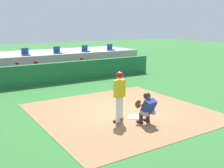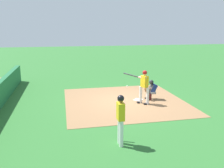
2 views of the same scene
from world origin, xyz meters
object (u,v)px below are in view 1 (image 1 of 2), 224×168
dugout_player_2 (37,71)px  stadium_seat_3 (57,52)px  dugout_player_1 (18,73)px  stadium_seat_5 (110,49)px  dugout_player_3 (83,67)px  stadium_seat_4 (85,50)px  home_plate (134,117)px  stadium_seat_2 (26,53)px  batter_at_plate (120,93)px  catcher_crouched (146,107)px

dugout_player_2 → stadium_seat_3: 3.05m
dugout_player_1 → stadium_seat_5: stadium_seat_5 is taller
dugout_player_3 → stadium_seat_4: size_ratio=2.71×
home_plate → stadium_seat_2: stadium_seat_2 is taller
home_plate → stadium_seat_5: size_ratio=0.92×
home_plate → dugout_player_2: dugout_player_2 is taller
dugout_player_2 → batter_at_plate: bearing=-87.6°
home_plate → dugout_player_3: 8.41m
dugout_player_1 → stadium_seat_4: (5.36, 2.03, 0.86)m
batter_at_plate → dugout_player_3: bearing=72.0°
catcher_crouched → stadium_seat_4: stadium_seat_4 is taller
home_plate → stadium_seat_2: (-1.08, 10.18, 1.51)m
dugout_player_2 → stadium_seat_5: bearing=17.5°
dugout_player_3 → dugout_player_1: bearing=180.0°
dugout_player_1 → stadium_seat_5: (7.52, 2.03, 0.86)m
dugout_player_1 → dugout_player_2: size_ratio=1.00×
home_plate → stadium_seat_5: stadium_seat_5 is taller
stadium_seat_2 → stadium_seat_3: (2.17, 0.00, 0.00)m
batter_at_plate → stadium_seat_4: stadium_seat_4 is taller
batter_at_plate → stadium_seat_2: (-0.40, 10.23, 0.50)m
home_plate → stadium_seat_2: size_ratio=0.92×
dugout_player_2 → dugout_player_3: 3.00m
catcher_crouched → stadium_seat_4: size_ratio=3.65×
stadium_seat_2 → stadium_seat_5: bearing=0.0°
batter_at_plate → dugout_player_3: batter_at_plate is taller
home_plate → catcher_crouched: size_ratio=0.25×
stadium_seat_2 → stadium_seat_4: same height
home_plate → catcher_crouched: 0.93m
dugout_player_1 → stadium_seat_5: size_ratio=2.71×
batter_at_plate → stadium_seat_3: bearing=80.2°
stadium_seat_4 → home_plate: bearing=-107.7°
stadium_seat_4 → stadium_seat_3: bearing=180.0°
stadium_seat_2 → stadium_seat_5: 6.50m
batter_at_plate → dugout_player_2: batter_at_plate is taller
dugout_player_1 → stadium_seat_3: size_ratio=2.71×
stadium_seat_3 → stadium_seat_5: bearing=0.0°
batter_at_plate → stadium_seat_3: (1.76, 10.23, 0.50)m
catcher_crouched → stadium_seat_4: (3.27, 10.90, 0.93)m
batter_at_plate → dugout_player_1: 8.33m
batter_at_plate → stadium_seat_3: size_ratio=3.76×
dugout_player_3 → stadium_seat_3: stadium_seat_3 is taller
catcher_crouched → stadium_seat_2: stadium_seat_2 is taller
stadium_seat_3 → stadium_seat_4: (2.17, 0.00, 0.00)m
batter_at_plate → stadium_seat_5: stadium_seat_5 is taller
catcher_crouched → dugout_player_1: 9.11m
dugout_player_3 → stadium_seat_2: size_ratio=2.71×
home_plate → batter_at_plate: 1.22m
dugout_player_2 → stadium_seat_4: bearing=25.5°
batter_at_plate → stadium_seat_3: 10.40m
home_plate → dugout_player_2: 8.23m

